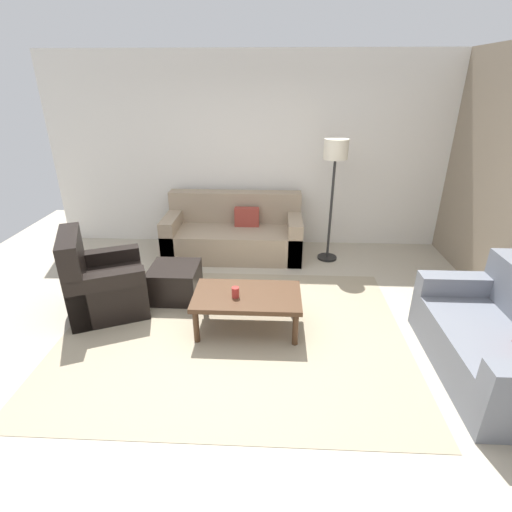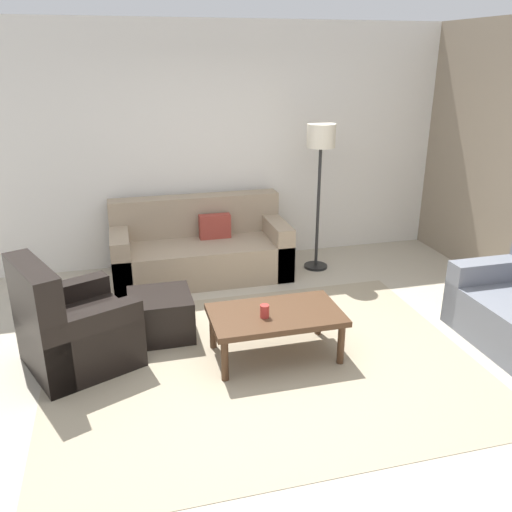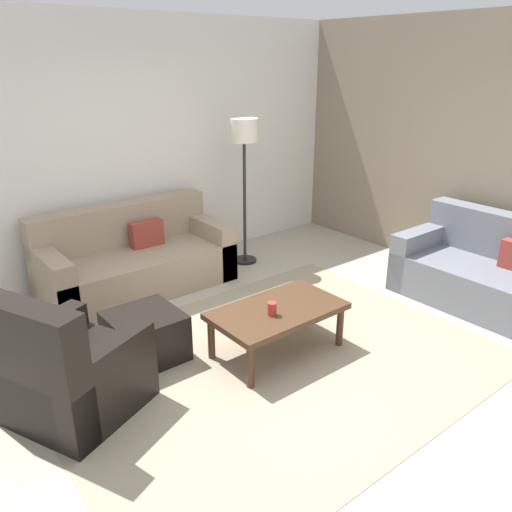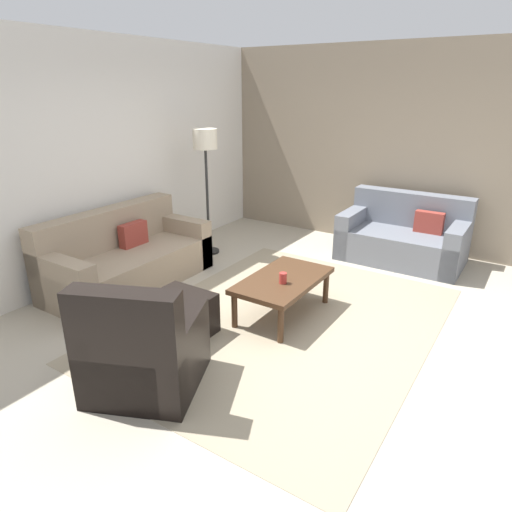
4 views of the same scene
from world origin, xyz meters
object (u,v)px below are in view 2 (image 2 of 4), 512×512
object	(u,v)px
armchair_leather	(70,332)
ottoman	(161,315)
coffee_table	(276,318)
cup	(265,311)
couch_main	(200,249)
lamp_standing	(321,151)

from	to	relation	value
armchair_leather	ottoman	bearing A→B (deg)	23.66
coffee_table	cup	size ratio (longest dim) A/B	10.10
coffee_table	cup	xyz separation A→B (m)	(-0.11, -0.06, 0.11)
ottoman	armchair_leather	bearing A→B (deg)	-156.34
couch_main	cup	size ratio (longest dim) A/B	18.20
couch_main	lamp_standing	world-z (taller)	lamp_standing
armchair_leather	ottoman	world-z (taller)	armchair_leather
armchair_leather	cup	distance (m)	1.60
ottoman	coffee_table	size ratio (longest dim) A/B	0.51
armchair_leather	coffee_table	bearing A→B (deg)	-9.44
couch_main	armchair_leather	size ratio (longest dim) A/B	1.88
coffee_table	lamp_standing	bearing A→B (deg)	59.79
couch_main	ottoman	size ratio (longest dim) A/B	3.54
cup	lamp_standing	bearing A→B (deg)	58.07
cup	lamp_standing	xyz separation A→B (m)	(1.17, 1.87, 0.94)
armchair_leather	couch_main	bearing A→B (deg)	51.99
armchair_leather	coffee_table	size ratio (longest dim) A/B	0.96
armchair_leather	lamp_standing	world-z (taller)	lamp_standing
couch_main	lamp_standing	xyz separation A→B (m)	(1.38, -0.18, 1.11)
ottoman	cup	world-z (taller)	cup
ottoman	lamp_standing	size ratio (longest dim) A/B	0.33
cup	couch_main	bearing A→B (deg)	96.05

